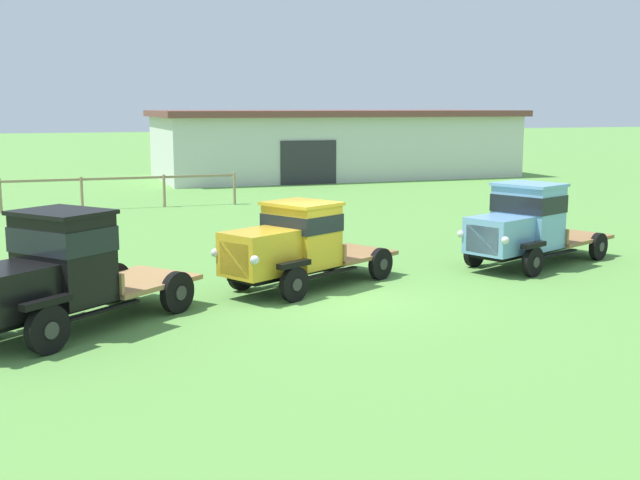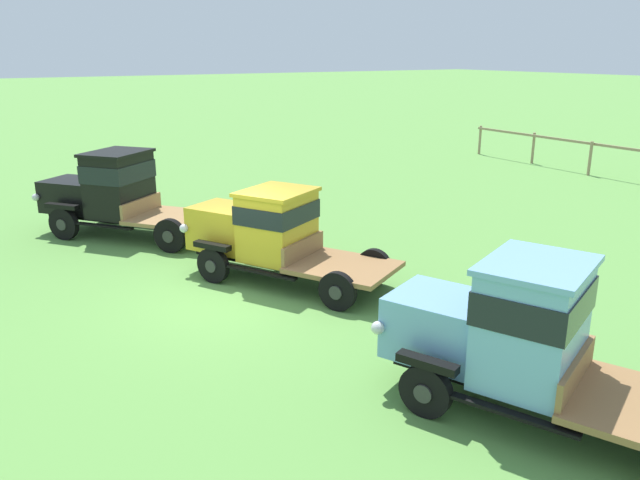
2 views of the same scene
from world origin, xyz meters
The scene contains 5 objects.
ground_plane centered at (0.00, 0.00, 0.00)m, with size 240.00×240.00×0.00m, color #5B9342.
paddock_fence centered at (-4.54, 18.09, 0.99)m, with size 12.92×0.54×1.39m.
vintage_truck_foreground_near centered at (-5.99, -0.71, 1.20)m, with size 5.17×4.63×2.33m.
vintage_truck_second_in_line centered at (-0.65, 1.31, 1.09)m, with size 5.03×3.72×2.05m.
vintage_truck_midrow_center centered at (5.97, 1.86, 1.15)m, with size 5.40×3.60×2.24m.
Camera 2 is at (11.21, -4.60, 4.91)m, focal length 35.00 mm.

